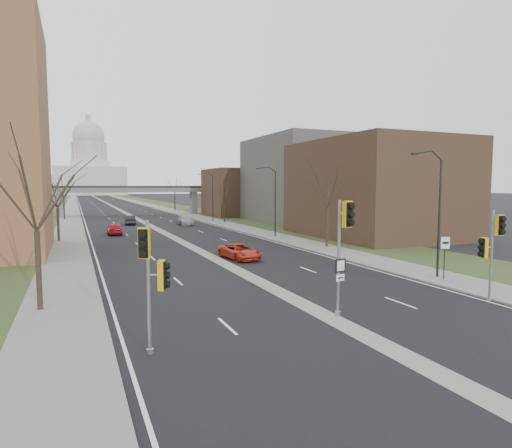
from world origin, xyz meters
TOP-DOWN VIEW (x-y plane):
  - ground at (0.00, 0.00)m, footprint 700.00×700.00m
  - road_surface at (0.00, 150.00)m, footprint 20.00×600.00m
  - median_strip at (0.00, 150.00)m, footprint 1.20×600.00m
  - sidewalk_right at (12.00, 150.00)m, footprint 4.00×600.00m
  - sidewalk_left at (-12.00, 150.00)m, footprint 4.00×600.00m
  - grass_verge_right at (18.00, 150.00)m, footprint 8.00×600.00m
  - grass_verge_left at (-18.00, 150.00)m, footprint 8.00×600.00m
  - commercial_block_near at (24.00, 28.00)m, footprint 16.00×20.00m
  - commercial_block_mid at (28.00, 52.00)m, footprint 18.00×22.00m
  - commercial_block_far at (22.00, 70.00)m, footprint 14.00×14.00m
  - pedestrian_bridge at (0.00, 80.00)m, footprint 34.00×3.00m
  - capitol at (0.00, 320.00)m, footprint 48.00×42.00m
  - streetlight_near at (10.99, 6.00)m, footprint 2.61×0.20m
  - streetlight_mid at (10.99, 32.00)m, footprint 2.61×0.20m
  - streetlight_far at (10.99, 58.00)m, footprint 2.61×0.20m
  - tree_left_a at (-13.00, 8.00)m, footprint 7.20×7.20m
  - tree_left_b at (-13.00, 38.00)m, footprint 6.75×6.75m
  - tree_left_c at (-13.00, 72.00)m, footprint 7.65×7.65m
  - tree_right_a at (13.00, 22.00)m, footprint 7.20×7.20m
  - tree_right_b at (13.00, 55.00)m, footprint 6.30×6.30m
  - tree_right_c at (13.00, 95.00)m, footprint 7.65×7.65m
  - signal_pole_left at (-8.65, -0.07)m, footprint 1.18×0.85m
  - signal_pole_median at (0.63, 1.14)m, footprint 0.67×0.95m
  - signal_pole_right at (9.58, 0.21)m, footprint 0.86×1.04m
  - speed_limit_sign at (11.52, 5.17)m, footprint 0.61×0.19m
  - car_left_near at (-6.42, 42.82)m, footprint 2.04×4.63m
  - car_left_far at (-2.80, 57.27)m, footprint 1.96×4.79m
  - car_right_near at (2.00, 18.72)m, footprint 2.86×5.16m
  - car_right_mid at (5.50, 52.96)m, footprint 2.07×5.00m

SIDE VIEW (x-z plane):
  - ground at x=0.00m, z-range 0.00..0.00m
  - median_strip at x=0.00m, z-range -0.01..0.01m
  - road_surface at x=0.00m, z-range 0.00..0.01m
  - grass_verge_right at x=18.00m, z-range 0.00..0.10m
  - grass_verge_left at x=-18.00m, z-range 0.00..0.10m
  - sidewalk_right at x=12.00m, z-range 0.00..0.12m
  - sidewalk_left at x=-12.00m, z-range 0.00..0.12m
  - car_right_near at x=2.00m, z-range 0.00..1.37m
  - car_right_mid at x=5.50m, z-range 0.00..1.44m
  - car_left_far at x=-2.80m, z-range 0.00..1.55m
  - car_left_near at x=-6.42m, z-range 0.00..1.55m
  - speed_limit_sign at x=11.52m, z-range 0.66..3.53m
  - signal_pole_right at x=9.58m, z-range 0.79..5.87m
  - signal_pole_left at x=-8.65m, z-range 0.79..5.91m
  - signal_pole_median at x=0.63m, z-range 1.12..6.84m
  - pedestrian_bridge at x=0.00m, z-range 1.62..8.07m
  - commercial_block_far at x=22.00m, z-range 0.00..10.00m
  - tree_right_b at x=13.00m, z-range 1.71..9.93m
  - commercial_block_near at x=24.00m, z-range 0.00..12.00m
  - tree_left_b at x=-13.00m, z-range 1.82..10.63m
  - tree_left_a at x=-13.00m, z-range 1.94..11.34m
  - tree_right_a at x=13.00m, z-range 1.94..11.34m
  - streetlight_near at x=10.99m, z-range 2.60..11.30m
  - streetlight_mid at x=10.99m, z-range 2.60..11.30m
  - streetlight_far at x=10.99m, z-range 2.60..11.30m
  - tree_left_c at x=-13.00m, z-range 2.05..12.04m
  - tree_right_c at x=13.00m, z-range 2.05..12.04m
  - commercial_block_mid at x=28.00m, z-range 0.00..15.00m
  - capitol at x=0.00m, z-range -9.28..46.47m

